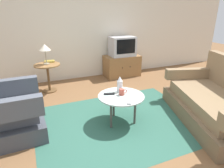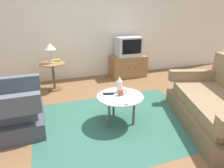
# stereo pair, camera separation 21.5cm
# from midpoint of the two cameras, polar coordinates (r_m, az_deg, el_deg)

# --- Properties ---
(ground_plane) EXTENTS (16.00, 16.00, 0.00)m
(ground_plane) POSITION_cam_midpoint_polar(r_m,az_deg,el_deg) (3.04, 0.96, -12.04)
(ground_plane) COLOR brown
(back_wall) EXTENTS (9.00, 0.12, 2.70)m
(back_wall) POSITION_cam_midpoint_polar(r_m,az_deg,el_deg) (4.98, -11.46, 16.97)
(back_wall) COLOR beige
(back_wall) RESTS_ON ground
(area_rug) EXTENTS (2.54, 1.97, 0.00)m
(area_rug) POSITION_cam_midpoint_polar(r_m,az_deg,el_deg) (3.14, 0.53, -10.85)
(area_rug) COLOR #2D5B4C
(area_rug) RESTS_ON ground
(armchair) EXTENTS (0.92, 0.94, 0.93)m
(armchair) POSITION_cam_midpoint_polar(r_m,az_deg,el_deg) (3.12, -30.75, -7.56)
(armchair) COLOR #3E424B
(armchair) RESTS_ON ground
(couch) EXTENTS (1.45, 2.01, 0.94)m
(couch) POSITION_cam_midpoint_polar(r_m,az_deg,el_deg) (3.38, 26.73, -5.12)
(couch) COLOR brown
(couch) RESTS_ON ground
(coffee_table) EXTENTS (0.69, 0.69, 0.45)m
(coffee_table) POSITION_cam_midpoint_polar(r_m,az_deg,el_deg) (2.95, 0.51, -4.19)
(coffee_table) COLOR #B2C6C1
(coffee_table) RESTS_ON ground
(side_table) EXTENTS (0.52, 0.52, 0.59)m
(side_table) POSITION_cam_midpoint_polar(r_m,az_deg,el_deg) (4.34, -19.42, 3.29)
(side_table) COLOR olive
(side_table) RESTS_ON ground
(tv_stand) EXTENTS (0.90, 0.51, 0.53)m
(tv_stand) POSITION_cam_midpoint_polar(r_m,az_deg,el_deg) (5.16, 1.66, 5.26)
(tv_stand) COLOR olive
(tv_stand) RESTS_ON ground
(television) EXTENTS (0.62, 0.41, 0.48)m
(television) POSITION_cam_midpoint_polar(r_m,az_deg,el_deg) (5.04, 1.78, 10.79)
(television) COLOR #B7B7BC
(television) RESTS_ON tv_stand
(table_lamp) EXTENTS (0.22, 0.22, 0.41)m
(table_lamp) POSITION_cam_midpoint_polar(r_m,az_deg,el_deg) (4.24, -20.26, 9.71)
(table_lamp) COLOR #9E937A
(table_lamp) RESTS_ON side_table
(vase) EXTENTS (0.09, 0.09, 0.25)m
(vase) POSITION_cam_midpoint_polar(r_m,az_deg,el_deg) (3.01, 0.22, -0.15)
(vase) COLOR white
(vase) RESTS_ON coffee_table
(mug) EXTENTS (0.13, 0.08, 0.09)m
(mug) POSITION_cam_midpoint_polar(r_m,az_deg,el_deg) (2.93, 0.81, -2.33)
(mug) COLOR #B74C3D
(mug) RESTS_ON coffee_table
(tv_remote_dark) EXTENTS (0.17, 0.09, 0.02)m
(tv_remote_dark) POSITION_cam_midpoint_polar(r_m,az_deg,el_deg) (2.96, -2.90, -2.88)
(tv_remote_dark) COLOR black
(tv_remote_dark) RESTS_ON coffee_table
(tv_remote_silver) EXTENTS (0.12, 0.17, 0.02)m
(tv_remote_silver) POSITION_cam_midpoint_polar(r_m,az_deg,el_deg) (2.72, 2.68, -5.09)
(tv_remote_silver) COLOR #B2B2B7
(tv_remote_silver) RESTS_ON coffee_table
(book) EXTENTS (0.22, 0.17, 0.03)m
(book) POSITION_cam_midpoint_polar(r_m,az_deg,el_deg) (4.47, -18.94, 6.20)
(book) COLOR olive
(book) RESTS_ON side_table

